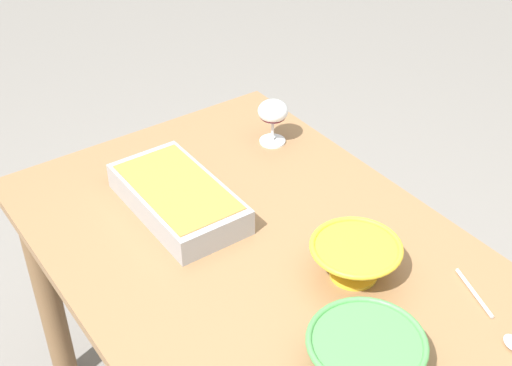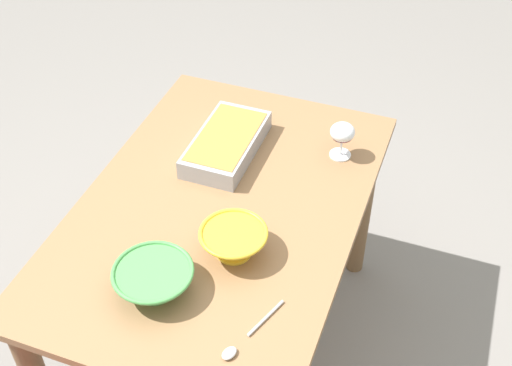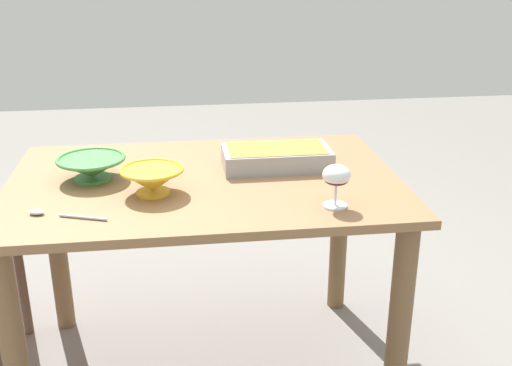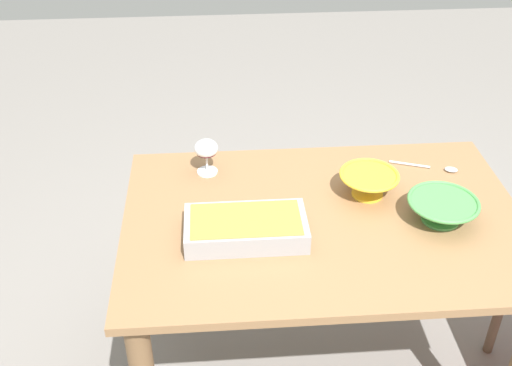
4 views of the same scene
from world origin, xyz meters
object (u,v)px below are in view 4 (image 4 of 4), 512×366
object	(u,v)px
casserole_dish	(246,227)
serving_spoon	(437,168)
dining_table	(322,250)
mixing_bowl	(368,183)
wine_glass	(206,150)
small_bowl	(442,209)

from	to	relation	value
casserole_dish	serving_spoon	xyz separation A→B (m)	(-0.69, -0.32, -0.03)
dining_table	mixing_bowl	size ratio (longest dim) A/B	6.46
wine_glass	small_bowl	world-z (taller)	wine_glass
small_bowl	serving_spoon	bearing A→B (deg)	-106.02
wine_glass	mixing_bowl	size ratio (longest dim) A/B	0.66
casserole_dish	wine_glass	bearing A→B (deg)	-72.74
dining_table	casserole_dish	size ratio (longest dim) A/B	3.47
dining_table	mixing_bowl	bearing A→B (deg)	-145.42
mixing_bowl	casserole_dish	bearing A→B (deg)	24.71
casserole_dish	small_bowl	size ratio (longest dim) A/B	1.65
wine_glass	serving_spoon	world-z (taller)	wine_glass
wine_glass	serving_spoon	bearing A→B (deg)	177.08
casserole_dish	mixing_bowl	bearing A→B (deg)	-155.29
casserole_dish	mixing_bowl	xyz separation A→B (m)	(-0.41, -0.19, 0.01)
casserole_dish	serving_spoon	distance (m)	0.76
wine_glass	casserole_dish	world-z (taller)	wine_glass
mixing_bowl	serving_spoon	xyz separation A→B (m)	(-0.28, -0.13, -0.04)
dining_table	wine_glass	distance (m)	0.51
casserole_dish	small_bowl	xyz separation A→B (m)	(-0.61, -0.04, 0.01)
small_bowl	serving_spoon	xyz separation A→B (m)	(-0.08, -0.28, -0.04)
wine_glass	casserole_dish	size ratio (longest dim) A/B	0.35
casserole_dish	serving_spoon	bearing A→B (deg)	-155.07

